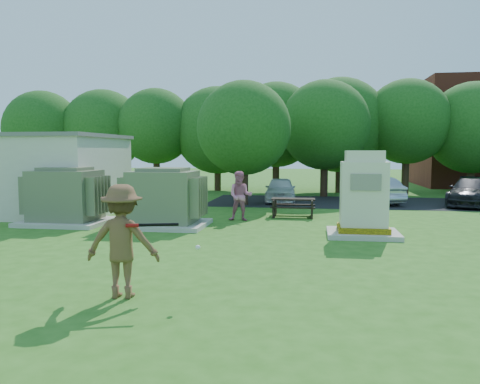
% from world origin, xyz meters
% --- Properties ---
extents(ground, '(120.00, 120.00, 0.00)m').
position_xyz_m(ground, '(0.00, 0.00, 0.00)').
color(ground, '#2D6619').
rests_on(ground, ground).
extents(parking_strip, '(20.00, 6.00, 0.01)m').
position_xyz_m(parking_strip, '(7.00, 13.50, 0.01)').
color(parking_strip, '#232326').
rests_on(parking_strip, ground).
extents(transformer_left, '(3.00, 2.40, 2.07)m').
position_xyz_m(transformer_left, '(-6.50, 4.50, 0.97)').
color(transformer_left, beige).
rests_on(transformer_left, ground).
extents(transformer_right, '(3.00, 2.40, 2.07)m').
position_xyz_m(transformer_right, '(-2.80, 4.50, 0.97)').
color(transformer_right, beige).
rests_on(transformer_right, ground).
extents(generator_cabinet, '(2.19, 1.79, 2.67)m').
position_xyz_m(generator_cabinet, '(3.95, 3.66, 1.17)').
color(generator_cabinet, beige).
rests_on(generator_cabinet, ground).
extents(picnic_table, '(1.74, 1.31, 0.75)m').
position_xyz_m(picnic_table, '(1.60, 7.68, 0.47)').
color(picnic_table, black).
rests_on(picnic_table, ground).
extents(batter, '(1.40, 0.89, 2.06)m').
position_xyz_m(batter, '(-0.99, -3.34, 1.03)').
color(batter, brown).
rests_on(batter, ground).
extents(person_at_picnic, '(0.94, 0.75, 1.90)m').
position_xyz_m(person_at_picnic, '(-0.34, 6.23, 0.95)').
color(person_at_picnic, pink).
rests_on(person_at_picnic, ground).
extents(car_white, '(1.71, 3.86, 1.29)m').
position_xyz_m(car_white, '(0.69, 13.16, 0.65)').
color(car_white, white).
rests_on(car_white, ground).
extents(car_silver_a, '(2.68, 4.30, 1.34)m').
position_xyz_m(car_silver_a, '(5.47, 13.30, 0.67)').
color(car_silver_a, silver).
rests_on(car_silver_a, ground).
extents(car_dark, '(3.62, 5.08, 1.37)m').
position_xyz_m(car_dark, '(10.04, 12.93, 0.68)').
color(car_dark, black).
rests_on(car_dark, ground).
extents(batting_equipment, '(1.27, 0.38, 0.49)m').
position_xyz_m(batting_equipment, '(-0.31, -3.39, 1.28)').
color(batting_equipment, black).
rests_on(batting_equipment, ground).
extents(tree_row, '(41.30, 13.30, 7.30)m').
position_xyz_m(tree_row, '(1.75, 18.50, 4.15)').
color(tree_row, '#47301E').
rests_on(tree_row, ground).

